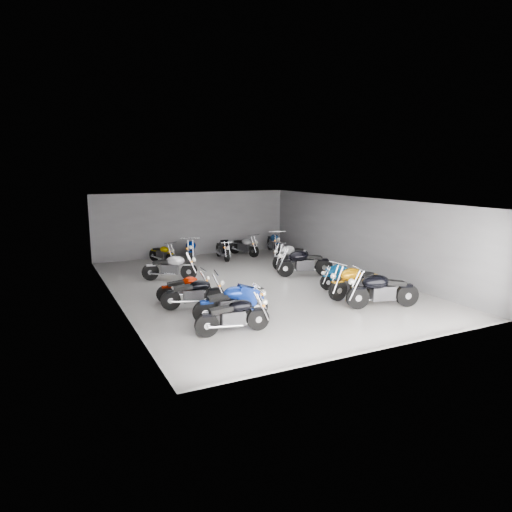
# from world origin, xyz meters

# --- Properties ---
(ground) EXTENTS (14.00, 14.00, 0.00)m
(ground) POSITION_xyz_m (0.00, 0.00, 0.00)
(ground) COLOR gray
(ground) RESTS_ON ground
(wall_back) EXTENTS (10.00, 0.10, 3.20)m
(wall_back) POSITION_xyz_m (0.00, 7.00, 1.60)
(wall_back) COLOR slate
(wall_back) RESTS_ON ground
(wall_left) EXTENTS (0.10, 14.00, 3.20)m
(wall_left) POSITION_xyz_m (-5.00, 0.00, 1.60)
(wall_left) COLOR slate
(wall_left) RESTS_ON ground
(wall_right) EXTENTS (0.10, 14.00, 3.20)m
(wall_right) POSITION_xyz_m (5.00, 0.00, 1.60)
(wall_right) COLOR slate
(wall_right) RESTS_ON ground
(ceiling) EXTENTS (10.00, 14.00, 0.04)m
(ceiling) POSITION_xyz_m (0.00, 0.00, 3.22)
(ceiling) COLOR black
(ceiling) RESTS_ON wall_back
(drain_grate) EXTENTS (0.32, 0.32, 0.01)m
(drain_grate) POSITION_xyz_m (0.00, -0.50, 0.01)
(drain_grate) COLOR black
(drain_grate) RESTS_ON ground
(motorcycle_left_a) EXTENTS (2.08, 0.46, 0.91)m
(motorcycle_left_a) POSITION_xyz_m (-2.66, -4.37, 0.50)
(motorcycle_left_a) COLOR black
(motorcycle_left_a) RESTS_ON ground
(motorcycle_left_b) EXTENTS (2.23, 0.51, 0.98)m
(motorcycle_left_b) POSITION_xyz_m (-2.31, -3.42, 0.54)
(motorcycle_left_b) COLOR black
(motorcycle_left_b) RESTS_ON ground
(motorcycle_left_c) EXTENTS (2.03, 0.60, 0.90)m
(motorcycle_left_c) POSITION_xyz_m (-2.89, -1.75, 0.49)
(motorcycle_left_c) COLOR black
(motorcycle_left_c) RESTS_ON ground
(motorcycle_left_d) EXTENTS (1.86, 0.40, 0.82)m
(motorcycle_left_d) POSITION_xyz_m (-2.90, -0.80, 0.45)
(motorcycle_left_d) COLOR black
(motorcycle_left_d) RESTS_ON ground
(motorcycle_left_f) EXTENTS (2.07, 0.96, 0.96)m
(motorcycle_left_f) POSITION_xyz_m (-2.56, 2.23, 0.52)
(motorcycle_left_f) COLOR black
(motorcycle_left_f) RESTS_ON ground
(motorcycle_right_a) EXTENTS (2.34, 0.84, 1.05)m
(motorcycle_right_a) POSITION_xyz_m (2.46, -4.31, 0.58)
(motorcycle_right_a) COLOR black
(motorcycle_right_a) RESTS_ON ground
(motorcycle_right_b) EXTENTS (2.33, 0.52, 1.03)m
(motorcycle_right_b) POSITION_xyz_m (2.46, -2.98, 0.56)
(motorcycle_right_b) COLOR black
(motorcycle_right_b) RESTS_ON ground
(motorcycle_right_c) EXTENTS (1.88, 0.56, 0.83)m
(motorcycle_right_c) POSITION_xyz_m (2.80, -1.90, 0.46)
(motorcycle_right_c) COLOR black
(motorcycle_right_c) RESTS_ON ground
(motorcycle_right_e) EXTENTS (2.29, 0.88, 1.04)m
(motorcycle_right_e) POSITION_xyz_m (2.54, 0.47, 0.57)
(motorcycle_right_e) COLOR black
(motorcycle_right_e) RESTS_ON ground
(motorcycle_right_f) EXTENTS (2.20, 0.86, 1.00)m
(motorcycle_right_f) POSITION_xyz_m (2.90, 2.16, 0.55)
(motorcycle_right_f) COLOR black
(motorcycle_right_f) RESTS_ON ground
(motorcycle_back_b) EXTENTS (0.81, 1.79, 0.83)m
(motorcycle_back_b) POSITION_xyz_m (-1.99, 5.66, 0.45)
(motorcycle_back_b) COLOR black
(motorcycle_back_b) RESTS_ON ground
(motorcycle_back_c) EXTENTS (0.90, 2.21, 1.01)m
(motorcycle_back_c) POSITION_xyz_m (-0.68, 5.39, 0.55)
(motorcycle_back_c) COLOR black
(motorcycle_back_c) RESTS_ON ground
(motorcycle_back_d) EXTENTS (0.47, 2.08, 0.91)m
(motorcycle_back_d) POSITION_xyz_m (0.90, 5.29, 0.50)
(motorcycle_back_d) COLOR black
(motorcycle_back_d) RESTS_ON ground
(motorcycle_back_e) EXTENTS (0.78, 2.00, 0.91)m
(motorcycle_back_e) POSITION_xyz_m (2.24, 5.72, 0.49)
(motorcycle_back_e) COLOR black
(motorcycle_back_e) RESTS_ON ground
(motorcycle_back_f) EXTENTS (0.71, 2.20, 0.98)m
(motorcycle_back_f) POSITION_xyz_m (3.99, 5.81, 0.54)
(motorcycle_back_f) COLOR black
(motorcycle_back_f) RESTS_ON ground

